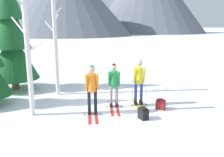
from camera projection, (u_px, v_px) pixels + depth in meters
The scene contains 9 objects.
ground_plane at pixel (116, 108), 8.66m from camera, with size 400.00×400.00×0.00m, color white.
skier_in_orange at pixel (92, 87), 7.88m from camera, with size 0.69×1.61×1.73m.
skier_in_green at pixel (114, 84), 8.59m from camera, with size 0.80×1.76×1.67m.
skier_in_yellow at pixel (139, 80), 8.80m from camera, with size 0.74×1.63×1.79m.
pine_tree_mid at pixel (11, 36), 10.59m from camera, with size 2.29×2.29×5.53m.
birch_tree_tall at pixel (55, 35), 9.78m from camera, with size 0.77×0.48×5.19m.
birch_tree_slender at pixel (27, 43), 7.43m from camera, with size 1.44×0.90×4.84m.
backpack_on_snow_front at pixel (161, 104), 8.50m from camera, with size 0.39×0.40×0.38m.
backpack_on_snow_beside at pixel (143, 114), 7.62m from camera, with size 0.28×0.35×0.38m.
Camera 1 is at (-2.99, -7.62, 3.03)m, focal length 37.18 mm.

